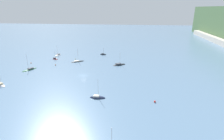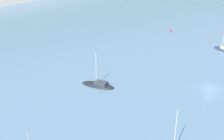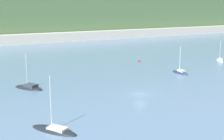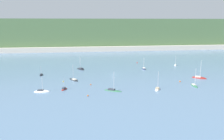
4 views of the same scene
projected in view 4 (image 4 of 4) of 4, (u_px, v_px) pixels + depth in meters
ground_plane at (113, 74)px, 136.18m from camera, size 600.00×600.00×0.00m
hillside_ridge at (97, 33)px, 275.35m from camera, size 403.05×68.49×35.51m
shore_town_strip at (100, 49)px, 242.08m from camera, size 342.59×6.00×5.20m
sailboat_0 at (74, 80)px, 122.73m from camera, size 6.69×8.81×9.47m
sailboat_1 at (158, 89)px, 105.44m from camera, size 5.00×6.49×9.33m
sailboat_2 at (41, 75)px, 133.57m from camera, size 1.90×4.98×6.39m
sailboat_3 at (199, 78)px, 126.72m from camera, size 8.22×7.18×11.42m
sailboat_4 at (194, 86)px, 111.21m from camera, size 2.38×7.11×9.91m
sailboat_5 at (113, 91)px, 103.42m from camera, size 9.11×6.26×9.95m
sailboat_6 at (64, 89)px, 105.44m from camera, size 3.30×5.01×6.35m
sailboat_7 at (42, 92)px, 101.91m from camera, size 7.54×3.15×8.28m
sailboat_8 at (175, 66)px, 163.17m from camera, size 3.72×5.33×8.37m
sailboat_9 at (81, 69)px, 150.40m from camera, size 6.81×8.80×9.07m
sailboat_10 at (144, 69)px, 151.21m from camera, size 1.97×6.21×8.80m
mooring_buoy_0 at (137, 63)px, 172.74m from camera, size 0.75×0.75×0.75m
mooring_buoy_1 at (63, 81)px, 118.77m from camera, size 0.56×0.56×0.56m
mooring_buoy_2 at (88, 96)px, 95.89m from camera, size 0.63×0.63×0.63m
mooring_buoy_3 at (91, 85)px, 112.90m from camera, size 0.61×0.61×0.61m
mooring_buoy_4 at (180, 81)px, 118.71m from camera, size 0.74×0.74×0.74m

